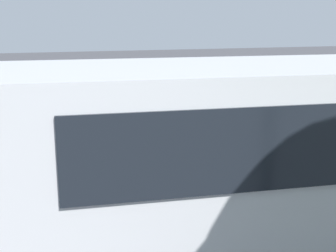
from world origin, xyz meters
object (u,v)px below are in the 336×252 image
object	(u,v)px
spectator_centre	(240,154)
parked_motorcycle_silver	(237,196)
spectator_right	(202,161)
stunt_motorcycle	(41,110)
traffic_cone	(88,130)
spectator_left	(299,149)

from	to	relation	value
spectator_centre	parked_motorcycle_silver	xyz separation A→B (m)	(0.46, 0.90, -0.56)
spectator_right	stunt_motorcycle	size ratio (longest dim) A/B	0.95
parked_motorcycle_silver	stunt_motorcycle	distance (m)	7.92
parked_motorcycle_silver	stunt_motorcycle	world-z (taller)	stunt_motorcycle
stunt_motorcycle	traffic_cone	size ratio (longest dim) A/B	2.92
spectator_centre	traffic_cone	xyz separation A→B (m)	(2.58, -5.90, -0.73)
spectator_left	traffic_cone	size ratio (longest dim) A/B	2.85
spectator_centre	traffic_cone	size ratio (longest dim) A/B	2.77
parked_motorcycle_silver	traffic_cone	size ratio (longest dim) A/B	3.26
spectator_left	parked_motorcycle_silver	bearing A→B (deg)	22.89
spectator_left	stunt_motorcycle	size ratio (longest dim) A/B	0.97
traffic_cone	spectator_centre	bearing A→B (deg)	113.65
stunt_motorcycle	traffic_cone	distance (m)	1.59
parked_motorcycle_silver	traffic_cone	xyz separation A→B (m)	(2.12, -6.80, -0.18)
spectator_centre	spectator_left	bearing A→B (deg)	173.81
spectator_left	parked_motorcycle_silver	world-z (taller)	spectator_left
spectator_left	traffic_cone	world-z (taller)	spectator_left
spectator_right	spectator_centre	bearing A→B (deg)	-166.85
spectator_left	spectator_centre	distance (m)	1.34
parked_motorcycle_silver	stunt_motorcycle	xyz separation A→B (m)	(3.51, -7.08, 0.52)
stunt_motorcycle	traffic_cone	world-z (taller)	stunt_motorcycle
spectator_left	stunt_motorcycle	world-z (taller)	spectator_left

